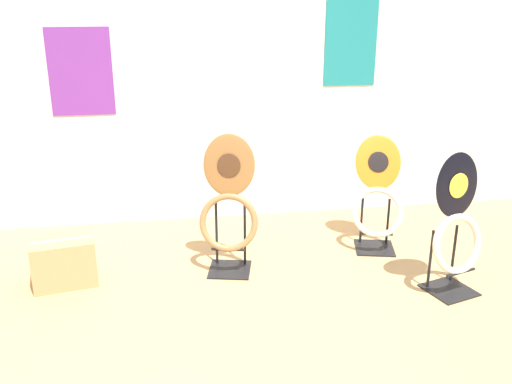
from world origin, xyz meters
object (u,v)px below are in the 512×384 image
object	(u,v)px
toilet_seat_display_jazz_black	(456,231)
toilet_seat_display_orange_sun	(377,201)
toilet_seat_display_woodgrain	(229,207)
storage_box	(64,262)

from	to	relation	value
toilet_seat_display_jazz_black	toilet_seat_display_orange_sun	size ratio (longest dim) A/B	1.10
toilet_seat_display_jazz_black	toilet_seat_display_woodgrain	distance (m)	1.45
toilet_seat_display_orange_sun	toilet_seat_display_woodgrain	bearing A→B (deg)	-170.11
storage_box	toilet_seat_display_orange_sun	bearing A→B (deg)	5.59
toilet_seat_display_jazz_black	storage_box	world-z (taller)	toilet_seat_display_jazz_black
toilet_seat_display_woodgrain	toilet_seat_display_orange_sun	xyz separation A→B (m)	(1.11, 0.19, -0.09)
toilet_seat_display_woodgrain	toilet_seat_display_orange_sun	world-z (taller)	toilet_seat_display_woodgrain
toilet_seat_display_jazz_black	toilet_seat_display_woodgrain	bearing A→B (deg)	159.12
toilet_seat_display_woodgrain	toilet_seat_display_orange_sun	distance (m)	1.13
toilet_seat_display_woodgrain	storage_box	size ratio (longest dim) A/B	2.16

